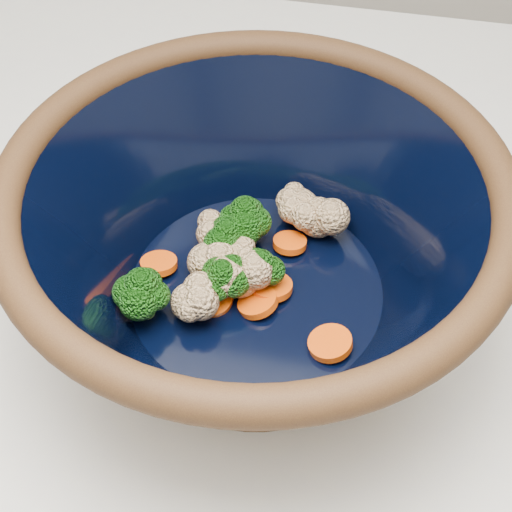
# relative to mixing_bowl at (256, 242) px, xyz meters

# --- Properties ---
(mixing_bowl) EXTENTS (0.41, 0.41, 0.16)m
(mixing_bowl) POSITION_rel_mixing_bowl_xyz_m (0.00, 0.00, 0.00)
(mixing_bowl) COLOR black
(mixing_bowl) RESTS_ON counter
(vegetable_pile) EXTENTS (0.18, 0.16, 0.05)m
(vegetable_pile) POSITION_rel_mixing_bowl_xyz_m (-0.02, 0.01, -0.03)
(vegetable_pile) COLOR #608442
(vegetable_pile) RESTS_ON mixing_bowl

